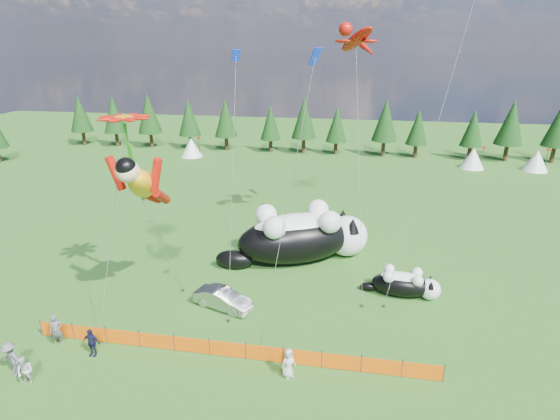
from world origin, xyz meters
TOP-DOWN VIEW (x-y plane):
  - ground at (0.00, 0.00)m, footprint 160.00×160.00m
  - safety_fence at (0.00, -3.00)m, footprint 22.06×0.06m
  - tree_line at (0.00, 45.00)m, footprint 90.00×4.00m
  - festival_tents at (11.00, 40.00)m, footprint 50.00×3.20m
  - cat_large at (2.51, 9.00)m, footprint 11.35×7.57m
  - cat_small at (9.86, 4.96)m, footprint 5.20×2.16m
  - car at (-1.61, 1.52)m, footprint 4.06×2.46m
  - spectator_a at (-9.55, -3.60)m, footprint 0.83×0.72m
  - spectator_b at (-9.10, -6.63)m, footprint 0.80×0.48m
  - spectator_c at (-7.20, -4.06)m, footprint 0.97×0.52m
  - spectator_d at (-10.28, -6.12)m, footprint 1.38×1.01m
  - spectator_e at (3.41, -3.90)m, footprint 0.93×0.92m
  - superhero_kite at (-5.67, 0.60)m, footprint 6.04×6.27m
  - gecko_kite at (5.70, 14.08)m, footprint 5.84×14.69m
  - flower_kite at (-6.84, 1.57)m, footprint 3.80×6.05m
  - diamond_kite_a at (-1.56, 6.29)m, footprint 1.29×6.97m
  - diamond_kite_c at (4.06, -2.34)m, footprint 3.00×1.01m

SIDE VIEW (x-z plane):
  - ground at x=0.00m, z-range 0.00..0.00m
  - safety_fence at x=0.00m, z-range -0.05..1.05m
  - car at x=-1.61m, z-range 0.00..1.26m
  - spectator_b at x=-9.10m, z-range 0.00..1.62m
  - spectator_c at x=-7.20m, z-range 0.00..1.63m
  - spectator_e at x=3.41m, z-range 0.00..1.63m
  - cat_small at x=9.86m, z-range -0.05..1.83m
  - spectator_d at x=-10.28m, z-range 0.00..1.92m
  - spectator_a at x=-9.55m, z-range 0.00..1.92m
  - festival_tents at x=11.00m, z-range 0.00..2.80m
  - cat_large at x=2.51m, z-range -0.11..4.23m
  - tree_line at x=0.00m, z-range 0.00..8.00m
  - superhero_kite at x=-5.67m, z-range 2.95..13.63m
  - flower_kite at x=-6.84m, z-range 5.46..17.86m
  - diamond_kite_a at x=-1.56m, z-range 6.13..22.48m
  - diamond_kite_c at x=4.06m, z-range 6.46..22.39m
  - gecko_kite at x=5.70m, z-range 6.36..25.73m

